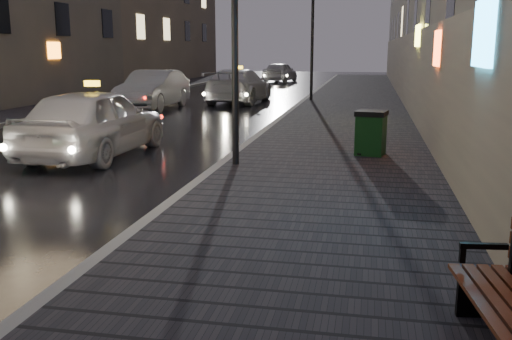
{
  "coord_description": "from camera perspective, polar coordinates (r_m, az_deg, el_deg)",
  "views": [
    {
      "loc": [
        4.63,
        -5.77,
        2.6
      ],
      "look_at": [
        3.04,
        2.26,
        0.85
      ],
      "focal_mm": 40.0,
      "sensor_mm": 36.0,
      "label": 1
    }
  ],
  "objects": [
    {
      "name": "building_far_c",
      "position": [
        48.39,
        -11.21,
        15.29
      ],
      "size": [
        6.0,
        22.0,
        11.0
      ],
      "primitive_type": "cube",
      "color": "#6B6051",
      "rests_on": "ground"
    },
    {
      "name": "car_far",
      "position": [
        45.17,
        2.44,
        9.75
      ],
      "size": [
        2.43,
        4.74,
        1.55
      ],
      "primitive_type": "imported",
      "rotation": [
        0.0,
        0.0,
        3.0
      ],
      "color": "#AAABB3",
      "rests_on": "ground"
    },
    {
      "name": "sidewalk",
      "position": [
        26.9,
        9.68,
        6.52
      ],
      "size": [
        4.6,
        58.0,
        0.15
      ],
      "primitive_type": "cube",
      "color": "black",
      "rests_on": "ground"
    },
    {
      "name": "car_left_mid",
      "position": [
        25.48,
        -10.24,
        7.91
      ],
      "size": [
        1.78,
        5.06,
        1.67
      ],
      "primitive_type": "imported",
      "rotation": [
        0.0,
        0.0,
        0.0
      ],
      "color": "#94949B",
      "rests_on": "ground"
    },
    {
      "name": "taxi_mid",
      "position": [
        28.02,
        -1.69,
        8.42
      ],
      "size": [
        2.53,
        5.71,
        1.63
      ],
      "primitive_type": "imported",
      "rotation": [
        0.0,
        0.0,
        3.1
      ],
      "color": "silver",
      "rests_on": "ground"
    },
    {
      "name": "taxi_near",
      "position": [
        14.43,
        -15.86,
        4.66
      ],
      "size": [
        2.07,
        5.03,
        1.71
      ],
      "primitive_type": "imported",
      "rotation": [
        0.0,
        0.0,
        3.13
      ],
      "color": "silver",
      "rests_on": "ground"
    },
    {
      "name": "trash_bin",
      "position": [
        13.61,
        11.42,
        3.71
      ],
      "size": [
        0.8,
        0.8,
        1.03
      ],
      "rotation": [
        0.0,
        0.0,
        -0.2
      ],
      "color": "black",
      "rests_on": "sidewalk"
    },
    {
      "name": "curb",
      "position": [
        27.07,
        4.56,
        6.69
      ],
      "size": [
        0.2,
        58.0,
        0.15
      ],
      "primitive_type": "cube",
      "color": "slate",
      "rests_on": "ground"
    },
    {
      "name": "curb_far",
      "position": [
        29.45,
        -13.02,
        6.85
      ],
      "size": [
        0.2,
        58.0,
        0.15
      ],
      "primitive_type": "cube",
      "color": "slate",
      "rests_on": "ground"
    },
    {
      "name": "lamp_near",
      "position": [
        12.12,
        -2.15,
        16.27
      ],
      "size": [
        0.36,
        0.36,
        5.28
      ],
      "color": "black",
      "rests_on": "sidewalk"
    },
    {
      "name": "sidewalk_far",
      "position": [
        30.01,
        -15.31,
        6.83
      ],
      "size": [
        2.4,
        58.0,
        0.15
      ],
      "primitive_type": "cube",
      "color": "black",
      "rests_on": "ground"
    },
    {
      "name": "lamp_far",
      "position": [
        27.92,
        5.67,
        13.84
      ],
      "size": [
        0.36,
        0.36,
        5.28
      ],
      "color": "black",
      "rests_on": "sidewalk"
    }
  ]
}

